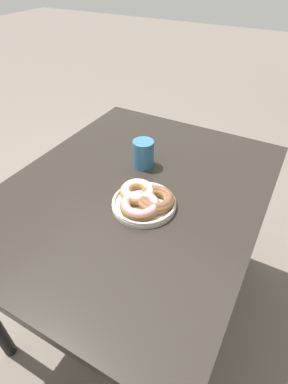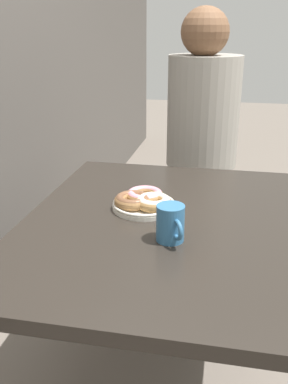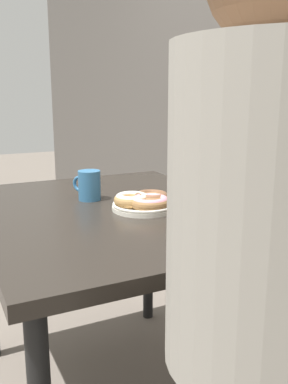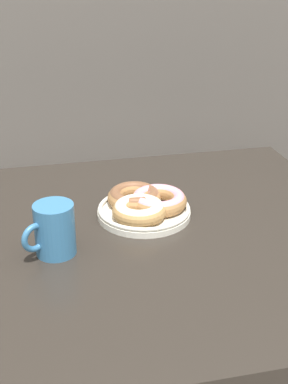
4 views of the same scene
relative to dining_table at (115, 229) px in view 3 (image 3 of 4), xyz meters
name	(u,v)px [view 3 (image 3 of 4)]	position (x,y,z in m)	size (l,w,h in m)	color
dining_table	(115,229)	(0.00, 0.00, 0.00)	(1.10, 0.88, 0.75)	#28231E
donut_plate	(145,201)	(0.07, 0.08, 0.11)	(0.22, 0.22, 0.05)	silver
coffee_mug	(89,185)	(-0.14, -0.04, 0.13)	(0.11, 0.09, 0.11)	teal
person_figure	(271,322)	(0.83, -0.06, 0.09)	(0.35, 0.34, 1.41)	black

